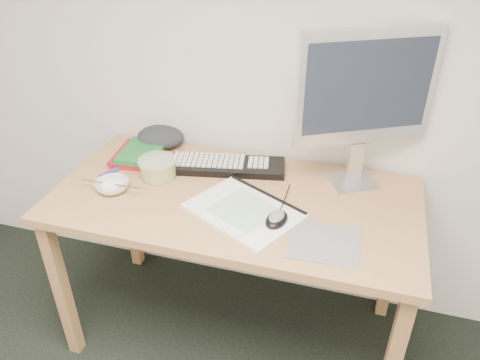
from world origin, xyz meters
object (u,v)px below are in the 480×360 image
object	(u,v)px
sketchpad	(244,211)
desk	(235,214)
monitor	(366,92)
keyboard	(227,166)
rice_bowl	(112,186)

from	to	relation	value
sketchpad	desk	bearing A→B (deg)	152.33
sketchpad	monitor	bearing A→B (deg)	68.53
keyboard	rice_bowl	world-z (taller)	rice_bowl
keyboard	monitor	xyz separation A→B (m)	(0.52, 0.04, 0.37)
sketchpad	keyboard	world-z (taller)	keyboard
keyboard	monitor	distance (m)	0.64
desk	rice_bowl	size ratio (longest dim) A/B	10.69
sketchpad	rice_bowl	xyz separation A→B (m)	(-0.53, -0.00, 0.01)
desk	keyboard	size ratio (longest dim) A/B	2.90
sketchpad	rice_bowl	size ratio (longest dim) A/B	2.95
desk	sketchpad	distance (m)	0.14
monitor	desk	bearing A→B (deg)	-179.56
desk	monitor	size ratio (longest dim) A/B	2.29
desk	monitor	world-z (taller)	monitor
sketchpad	keyboard	bearing A→B (deg)	145.99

